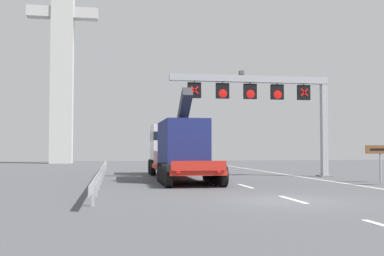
# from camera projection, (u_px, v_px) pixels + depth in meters

# --- Properties ---
(ground) EXTENTS (112.00, 112.00, 0.00)m
(ground) POSITION_uv_depth(u_px,v_px,m) (286.00, 201.00, 16.86)
(ground) COLOR #4C4C51
(lane_markings) EXTENTS (0.20, 71.47, 0.01)m
(lane_markings) POSITION_uv_depth(u_px,v_px,m) (182.00, 168.00, 44.92)
(lane_markings) COLOR silver
(lane_markings) RESTS_ON ground
(edge_line_right) EXTENTS (0.20, 63.00, 0.01)m
(edge_line_right) POSITION_uv_depth(u_px,v_px,m) (309.00, 178.00, 29.71)
(edge_line_right) COLOR silver
(edge_line_right) RESTS_ON ground
(overhead_lane_gantry) EXTENTS (11.12, 0.90, 7.08)m
(overhead_lane_gantry) POSITION_uv_depth(u_px,v_px,m) (270.00, 96.00, 31.06)
(overhead_lane_gantry) COLOR #9EA0A5
(overhead_lane_gantry) RESTS_ON ground
(heavy_haul_truck_red) EXTENTS (3.05, 14.07, 5.30)m
(heavy_haul_truck_red) POSITION_uv_depth(u_px,v_px,m) (177.00, 147.00, 29.94)
(heavy_haul_truck_red) COLOR red
(heavy_haul_truck_red) RESTS_ON ground
(tourist_info_sign_brown) EXTENTS (1.83, 0.15, 2.09)m
(tourist_info_sign_brown) POSITION_uv_depth(u_px,v_px,m) (381.00, 153.00, 25.95)
(tourist_info_sign_brown) COLOR #9EA0A5
(tourist_info_sign_brown) RESTS_ON ground
(guardrail_left) EXTENTS (0.13, 30.69, 0.76)m
(guardrail_left) POSITION_uv_depth(u_px,v_px,m) (102.00, 170.00, 28.87)
(guardrail_left) COLOR #999EA3
(guardrail_left) RESTS_ON ground
(bridge_pylon_distant) EXTENTS (9.00, 2.00, 31.64)m
(bridge_pylon_distant) POSITION_uv_depth(u_px,v_px,m) (63.00, 39.00, 60.30)
(bridge_pylon_distant) COLOR #B7B7B2
(bridge_pylon_distant) RESTS_ON ground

